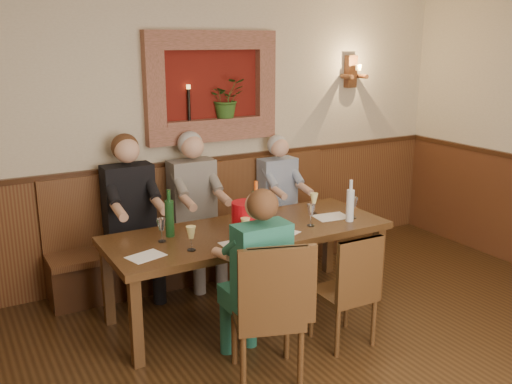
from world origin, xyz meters
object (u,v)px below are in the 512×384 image
at_px(person_bench_left, 133,230).
at_px(wine_bottle_green_b, 170,217).
at_px(chair_near_right, 344,311).
at_px(water_bottle, 350,205).
at_px(person_chair_front, 255,295).
at_px(wine_bottle_green_a, 256,209).
at_px(person_bench_right, 281,211).
at_px(dining_table, 249,238).
at_px(chair_near_left, 267,339).
at_px(bench, 203,243).
at_px(spittoon_bucket, 246,218).
at_px(person_bench_mid, 197,221).

xyz_separation_m(person_bench_left, wine_bottle_green_b, (0.10, -0.68, 0.29)).
xyz_separation_m(chair_near_right, water_bottle, (0.50, 0.59, 0.64)).
xyz_separation_m(chair_near_right, person_chair_front, (-0.76, 0.05, 0.29)).
bearing_deg(chair_near_right, wine_bottle_green_a, 111.10).
bearing_deg(person_bench_right, water_bottle, -88.41).
relative_size(dining_table, person_bench_right, 1.78).
bearing_deg(chair_near_left, person_bench_right, 74.18).
bearing_deg(bench, person_bench_right, -6.91).
xyz_separation_m(person_bench_right, person_chair_front, (-1.23, -1.62, 0.00)).
distance_m(dining_table, bench, 1.01).
bearing_deg(bench, chair_near_left, -101.34).
relative_size(chair_near_right, wine_bottle_green_a, 2.22).
xyz_separation_m(bench, chair_near_right, (0.38, -1.77, -0.06)).
bearing_deg(chair_near_right, water_bottle, 50.84).
height_order(person_bench_right, spittoon_bucket, person_bench_right).
xyz_separation_m(person_bench_left, person_bench_right, (1.59, 0.00, -0.07)).
bearing_deg(chair_near_right, wine_bottle_green_b, 136.84).
height_order(chair_near_left, water_bottle, water_bottle).
height_order(chair_near_left, person_chair_front, person_chair_front).
relative_size(dining_table, water_bottle, 6.45).
bearing_deg(person_bench_mid, chair_near_right, -73.40).
relative_size(dining_table, person_chair_front, 1.78).
xyz_separation_m(chair_near_right, person_bench_right, (0.47, 1.67, 0.29)).
relative_size(dining_table, bench, 0.80).
bearing_deg(water_bottle, person_bench_right, 91.59).
bearing_deg(water_bottle, person_bench_left, 146.48).
relative_size(chair_near_right, person_bench_left, 0.61).
bearing_deg(dining_table, wine_bottle_green_a, 5.85).
bearing_deg(spittoon_bucket, chair_near_right, -57.53).
distance_m(bench, wine_bottle_green_b, 1.17).
bearing_deg(chair_near_right, bench, 103.13).
height_order(person_bench_left, wine_bottle_green_b, person_bench_left).
height_order(person_bench_left, wine_bottle_green_a, person_bench_left).
bearing_deg(person_chair_front, water_bottle, 23.31).
xyz_separation_m(person_bench_left, person_chair_front, (0.37, -1.62, -0.06)).
distance_m(chair_near_right, wine_bottle_green_a, 1.11).
relative_size(spittoon_bucket, wine_bottle_green_a, 0.67).
relative_size(bench, spittoon_bucket, 10.95).
height_order(chair_near_left, person_bench_right, person_bench_right).
xyz_separation_m(bench, wine_bottle_green_a, (0.08, -0.94, 0.59)).
distance_m(person_bench_left, person_chair_front, 1.66).
bearing_deg(wine_bottle_green_a, person_bench_mid, 102.83).
bearing_deg(chair_near_left, wine_bottle_green_b, 121.76).
relative_size(bench, wine_bottle_green_b, 7.67).
xyz_separation_m(chair_near_right, person_bench_mid, (-0.50, 1.67, 0.34)).
relative_size(person_bench_right, spittoon_bucket, 4.93).
bearing_deg(wine_bottle_green_a, person_chair_front, -119.71).
distance_m(dining_table, person_bench_left, 1.12).
xyz_separation_m(dining_table, chair_near_left, (-0.38, -0.95, -0.38)).
relative_size(person_bench_mid, wine_bottle_green_b, 3.74).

